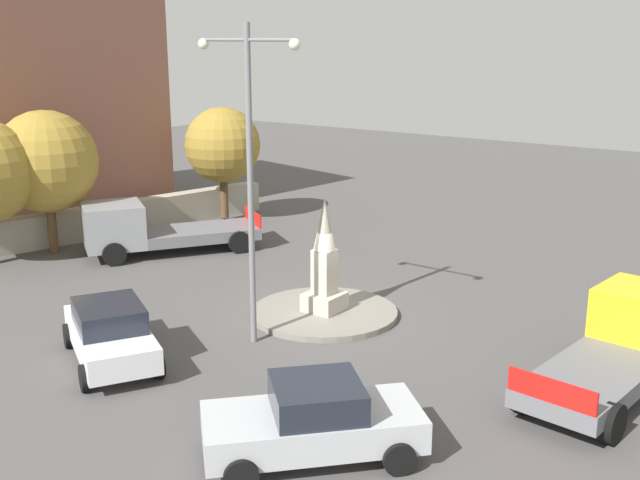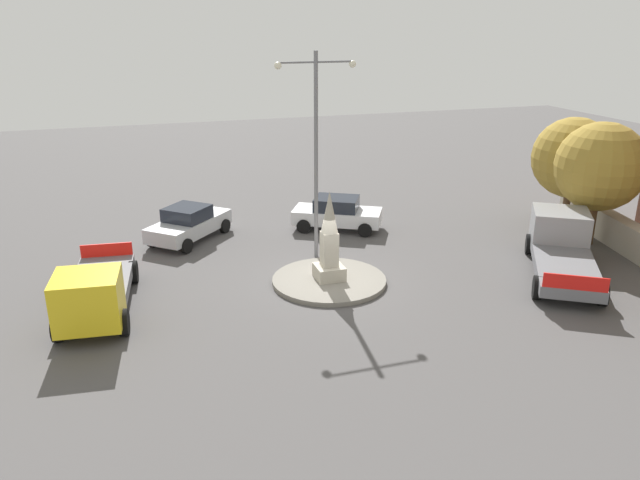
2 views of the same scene
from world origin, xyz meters
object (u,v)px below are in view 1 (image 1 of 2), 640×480
at_px(car_silver_parked_left, 314,421).
at_px(car_white_approaching, 110,332).
at_px(truck_yellow_near_island, 623,343).
at_px(truck_grey_parked_right, 147,229).
at_px(tree_near_wall, 46,162).
at_px(corner_building, 44,88).
at_px(tree_mid_cluster, 223,145).
at_px(monument, 324,264).
at_px(streetlamp, 250,158).

relative_size(car_silver_parked_left, car_white_approaching, 0.98).
xyz_separation_m(truck_yellow_near_island, truck_grey_parked_right, (-17.35, 0.88, -0.00)).
distance_m(truck_yellow_near_island, tree_near_wall, 20.59).
height_order(truck_yellow_near_island, corner_building, corner_building).
relative_size(truck_yellow_near_island, corner_building, 0.52).
xyz_separation_m(car_silver_parked_left, corner_building, (-22.84, 10.28, 4.89)).
bearing_deg(tree_near_wall, car_silver_parked_left, -19.52).
relative_size(truck_grey_parked_right, tree_mid_cluster, 1.31).
relative_size(truck_yellow_near_island, tree_mid_cluster, 1.18).
bearing_deg(car_silver_parked_left, tree_near_wall, 160.48).
bearing_deg(monument, truck_grey_parked_right, 171.28).
height_order(monument, car_silver_parked_left, monument).
bearing_deg(streetlamp, truck_grey_parked_right, 154.95).
distance_m(monument, car_silver_parked_left, 7.83).
relative_size(car_silver_parked_left, truck_yellow_near_island, 0.72).
bearing_deg(corner_building, truck_yellow_near_island, -7.15).
bearing_deg(tree_near_wall, streetlamp, -10.41).
bearing_deg(car_silver_parked_left, tree_mid_cluster, 137.97).
bearing_deg(car_white_approaching, corner_building, 148.99).
xyz_separation_m(car_white_approaching, corner_building, (-16.09, 9.67, 4.87)).
xyz_separation_m(truck_yellow_near_island, tree_mid_cluster, (-18.81, 6.59, 2.37)).
bearing_deg(monument, car_white_approaching, -111.95).
relative_size(car_white_approaching, tree_near_wall, 0.82).
relative_size(truck_grey_parked_right, corner_building, 0.58).
xyz_separation_m(monument, car_silver_parked_left, (4.41, -6.42, -0.81)).
xyz_separation_m(streetlamp, corner_building, (-18.08, 6.57, 0.73)).
bearing_deg(car_white_approaching, monument, 68.05).
height_order(monument, streetlamp, streetlamp).
height_order(tree_near_wall, tree_mid_cluster, tree_near_wall).
bearing_deg(tree_near_wall, truck_yellow_near_island, 2.96).
xyz_separation_m(streetlamp, tree_mid_cluster, (-10.26, 9.82, -1.59)).
height_order(monument, truck_yellow_near_island, monument).
distance_m(streetlamp, car_silver_parked_left, 7.33).
height_order(car_white_approaching, truck_grey_parked_right, truck_grey_parked_right).
bearing_deg(streetlamp, tree_near_wall, 169.59).
relative_size(truck_yellow_near_island, tree_near_wall, 1.11).
xyz_separation_m(monument, streetlamp, (-0.35, -2.71, 3.35)).
distance_m(car_silver_parked_left, tree_near_wall, 17.83).
bearing_deg(streetlamp, tree_mid_cluster, 136.24).
height_order(monument, car_white_approaching, monument).
relative_size(monument, car_silver_parked_left, 0.79).
bearing_deg(monument, streetlamp, -97.34).
distance_m(car_white_approaching, truck_grey_parked_right, 9.92).
height_order(streetlamp, car_white_approaching, streetlamp).
bearing_deg(car_white_approaching, tree_near_wall, 151.87).
distance_m(monument, tree_mid_cluster, 12.90).
height_order(monument, tree_near_wall, tree_near_wall).
bearing_deg(car_silver_parked_left, truck_yellow_near_island, 61.38).
distance_m(car_silver_parked_left, truck_yellow_near_island, 7.92).
bearing_deg(monument, tree_near_wall, -177.53).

